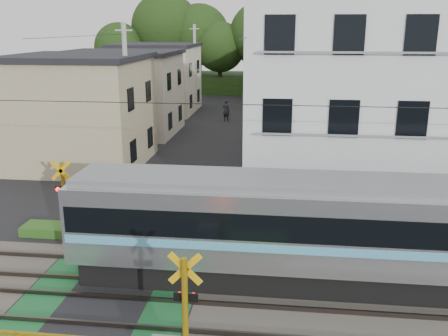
# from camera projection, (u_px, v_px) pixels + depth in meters

# --- Properties ---
(ground) EXTENTS (120.00, 120.00, 0.00)m
(ground) POSITION_uv_depth(u_px,v_px,m) (113.00, 290.00, 15.28)
(ground) COLOR black
(track_bed) EXTENTS (120.00, 120.00, 0.14)m
(track_bed) POSITION_uv_depth(u_px,v_px,m) (113.00, 289.00, 15.27)
(track_bed) COLOR #47423A
(track_bed) RESTS_ON ground
(commuter_train) EXTENTS (16.45, 2.60, 3.42)m
(commuter_train) POSITION_uv_depth(u_px,v_px,m) (338.00, 230.00, 15.16)
(commuter_train) COLOR black
(commuter_train) RESTS_ON ground
(crossing_signal_far) EXTENTS (4.74, 0.65, 3.09)m
(crossing_signal_far) POSITION_uv_depth(u_px,v_px,m) (78.00, 220.00, 18.87)
(crossing_signal_far) COLOR #F0B60C
(crossing_signal_far) RESTS_ON ground
(apartment_block) EXTENTS (10.20, 8.36, 9.30)m
(apartment_block) POSITION_uv_depth(u_px,v_px,m) (363.00, 100.00, 22.10)
(apartment_block) COLOR silver
(apartment_block) RESTS_ON ground
(houses_row) EXTENTS (22.07, 31.35, 6.80)m
(houses_row) POSITION_uv_depth(u_px,v_px,m) (223.00, 87.00, 39.12)
(houses_row) COLOR tan
(houses_row) RESTS_ON ground
(tree_hill) EXTENTS (40.00, 12.01, 11.86)m
(tree_hill) POSITION_uv_depth(u_px,v_px,m) (239.00, 47.00, 59.87)
(tree_hill) COLOR #1E3712
(tree_hill) RESTS_ON ground
(catenary) EXTENTS (60.00, 5.04, 7.00)m
(catenary) POSITION_uv_depth(u_px,v_px,m) (317.00, 182.00, 13.62)
(catenary) COLOR #2D2D33
(catenary) RESTS_ON ground
(utility_poles) EXTENTS (7.90, 42.00, 8.00)m
(utility_poles) POSITION_uv_depth(u_px,v_px,m) (200.00, 79.00, 36.26)
(utility_poles) COLOR #A5A5A0
(utility_poles) RESTS_ON ground
(pedestrian) EXTENTS (0.79, 0.68, 1.84)m
(pedestrian) POSITION_uv_depth(u_px,v_px,m) (226.00, 110.00, 42.49)
(pedestrian) COLOR #292630
(pedestrian) RESTS_ON ground
(weed_patches) EXTENTS (10.25, 8.80, 0.40)m
(weed_patches) POSITION_uv_depth(u_px,v_px,m) (168.00, 290.00, 14.94)
(weed_patches) COLOR #2D5E1E
(weed_patches) RESTS_ON ground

